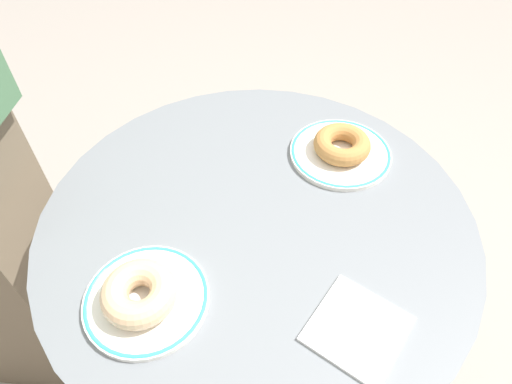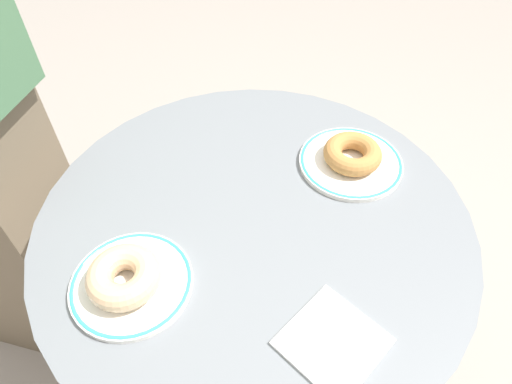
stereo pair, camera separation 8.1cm
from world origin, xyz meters
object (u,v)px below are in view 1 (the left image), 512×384
(plate_left, at_px, (146,298))
(donut_glazed, at_px, (138,292))
(cafe_table, at_px, (257,277))
(paper_napkin, at_px, (357,329))
(donut_old_fashioned, at_px, (343,145))
(plate_right, at_px, (342,154))

(plate_left, relative_size, donut_glazed, 1.68)
(cafe_table, height_order, donut_glazed, donut_glazed)
(paper_napkin, bearing_deg, donut_old_fashioned, 42.32)
(cafe_table, height_order, plate_left, plate_left)
(plate_right, bearing_deg, donut_glazed, 179.25)
(plate_left, distance_m, donut_old_fashioned, 0.48)
(donut_old_fashioned, xyz_separation_m, paper_napkin, (-0.28, -0.25, -0.03))
(plate_right, distance_m, donut_old_fashioned, 0.02)
(cafe_table, bearing_deg, donut_old_fashioned, -0.81)
(plate_left, relative_size, paper_napkin, 1.48)
(plate_left, bearing_deg, donut_old_fashioned, -0.71)
(donut_glazed, xyz_separation_m, donut_old_fashioned, (0.48, -0.01, -0.00))
(donut_glazed, bearing_deg, donut_old_fashioned, -0.75)
(donut_glazed, xyz_separation_m, paper_napkin, (0.20, -0.26, -0.03))
(plate_right, distance_m, paper_napkin, 0.38)
(donut_old_fashioned, bearing_deg, plate_right, -0.90)
(donut_old_fashioned, height_order, paper_napkin, donut_old_fashioned)
(donut_glazed, distance_m, donut_old_fashioned, 0.48)
(plate_right, bearing_deg, plate_left, 179.29)
(plate_left, xyz_separation_m, plate_right, (0.48, -0.01, 0.00))
(cafe_table, bearing_deg, paper_napkin, -98.92)
(cafe_table, xyz_separation_m, donut_old_fashioned, (0.24, -0.00, 0.23))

